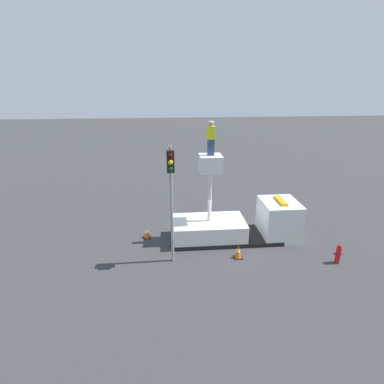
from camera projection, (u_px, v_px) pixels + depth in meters
The scene contains 7 objects.
ground_plane at pixel (226, 238), 17.48m from camera, with size 120.00×120.00×0.00m, color #38383A.
bucket_truck at pixel (239, 224), 17.20m from camera, with size 7.14×2.36×4.99m.
worker at pixel (211, 138), 15.33m from camera, with size 0.40×0.26×1.75m.
traffic_light_pole at pixel (171, 184), 13.75m from camera, with size 0.34×0.57×5.94m.
fire_hydrant at pixel (338, 254), 14.98m from camera, with size 0.49×0.25×1.05m.
traffic_cone_rear at pixel (147, 233), 17.48m from camera, with size 0.44×0.44×0.66m.
traffic_cone_curbside at pixel (238, 252), 15.48m from camera, with size 0.45×0.45×0.71m.
Camera 1 is at (-3.33, -15.17, 8.69)m, focal length 28.00 mm.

